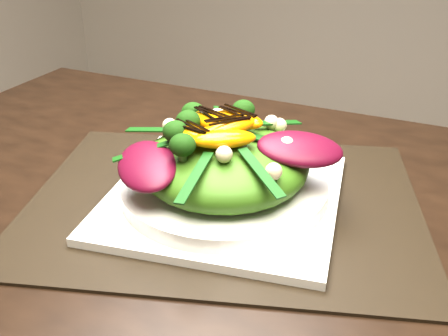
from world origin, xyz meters
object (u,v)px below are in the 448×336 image
at_px(plate_base, 224,196).
at_px(lettuce_mound, 224,163).
at_px(placemat, 224,201).
at_px(orange_segment, 217,126).
at_px(salad_bowl, 224,186).

distance_m(plate_base, lettuce_mound, 0.04).
bearing_deg(lettuce_mound, placemat, 90.00).
xyz_separation_m(plate_base, lettuce_mound, (0.00, -0.00, 0.04)).
distance_m(lettuce_mound, orange_segment, 0.04).
xyz_separation_m(plate_base, salad_bowl, (0.00, -0.00, 0.01)).
bearing_deg(plate_base, salad_bowl, -90.00).
distance_m(placemat, lettuce_mound, 0.05).
bearing_deg(plate_base, lettuce_mound, -90.00).
bearing_deg(orange_segment, placemat, -25.68).
bearing_deg(placemat, orange_segment, 154.32).
distance_m(salad_bowl, orange_segment, 0.07).
bearing_deg(placemat, lettuce_mound, -90.00).
xyz_separation_m(placemat, plate_base, (0.00, 0.00, 0.01)).
distance_m(placemat, salad_bowl, 0.02).
xyz_separation_m(lettuce_mound, orange_segment, (-0.01, 0.01, 0.04)).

